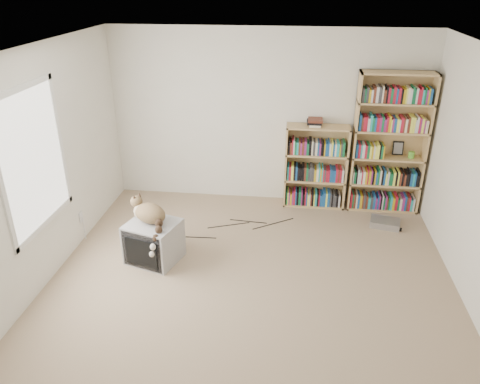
# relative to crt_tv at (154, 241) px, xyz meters

# --- Properties ---
(floor) EXTENTS (4.50, 5.00, 0.01)m
(floor) POSITION_rel_crt_tv_xyz_m (1.19, -0.63, -0.25)
(floor) COLOR tan
(floor) RESTS_ON ground
(wall_back) EXTENTS (4.50, 0.02, 2.50)m
(wall_back) POSITION_rel_crt_tv_xyz_m (1.19, 1.87, 1.00)
(wall_back) COLOR white
(wall_back) RESTS_ON floor
(wall_left) EXTENTS (0.02, 5.00, 2.50)m
(wall_left) POSITION_rel_crt_tv_xyz_m (-1.06, -0.63, 1.00)
(wall_left) COLOR white
(wall_left) RESTS_ON floor
(ceiling) EXTENTS (4.50, 5.00, 0.02)m
(ceiling) POSITION_rel_crt_tv_xyz_m (1.19, -0.63, 2.25)
(ceiling) COLOR white
(ceiling) RESTS_ON wall_back
(window) EXTENTS (0.02, 1.22, 1.52)m
(window) POSITION_rel_crt_tv_xyz_m (-1.05, -0.43, 1.15)
(window) COLOR white
(window) RESTS_ON wall_left
(crt_tv) EXTENTS (0.69, 0.65, 0.49)m
(crt_tv) POSITION_rel_crt_tv_xyz_m (0.00, 0.00, 0.00)
(crt_tv) COLOR #A5A5A8
(crt_tv) RESTS_ON floor
(cat) EXTENTS (0.54, 0.65, 0.50)m
(cat) POSITION_rel_crt_tv_xyz_m (-0.01, -0.02, 0.33)
(cat) COLOR #372416
(cat) RESTS_ON crt_tv
(bookcase_tall) EXTENTS (0.99, 0.30, 1.97)m
(bookcase_tall) POSITION_rel_crt_tv_xyz_m (2.90, 1.73, 0.69)
(bookcase_tall) COLOR tan
(bookcase_tall) RESTS_ON floor
(bookcase_short) EXTENTS (0.88, 0.30, 1.21)m
(bookcase_short) POSITION_rel_crt_tv_xyz_m (1.91, 1.73, 0.30)
(bookcase_short) COLOR tan
(bookcase_short) RESTS_ON floor
(book_stack) EXTENTS (0.22, 0.28, 0.09)m
(book_stack) POSITION_rel_crt_tv_xyz_m (1.86, 1.75, 1.01)
(book_stack) COLOR #AD172E
(book_stack) RESTS_ON bookcase_short
(green_mug) EXTENTS (0.08, 0.08, 0.09)m
(green_mug) POSITION_rel_crt_tv_xyz_m (3.21, 1.71, 0.60)
(green_mug) COLOR #5FBD36
(green_mug) RESTS_ON bookcase_tall
(framed_print) EXTENTS (0.15, 0.05, 0.20)m
(framed_print) POSITION_rel_crt_tv_xyz_m (3.04, 1.81, 0.66)
(framed_print) COLOR black
(framed_print) RESTS_ON bookcase_tall
(dvd_player) EXTENTS (0.44, 0.35, 0.09)m
(dvd_player) POSITION_rel_crt_tv_xyz_m (2.88, 1.17, -0.20)
(dvd_player) COLOR #A4A3A8
(dvd_player) RESTS_ON floor
(wall_outlet) EXTENTS (0.01, 0.08, 0.13)m
(wall_outlet) POSITION_rel_crt_tv_xyz_m (-1.05, 0.34, 0.07)
(wall_outlet) COLOR silver
(wall_outlet) RESTS_ON wall_left
(floor_cables) EXTENTS (1.20, 0.70, 0.01)m
(floor_cables) POSITION_rel_crt_tv_xyz_m (0.84, 0.82, -0.24)
(floor_cables) COLOR black
(floor_cables) RESTS_ON floor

